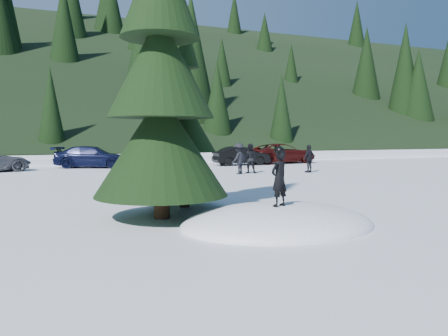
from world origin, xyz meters
name	(u,v)px	position (x,y,z in m)	size (l,w,h in m)	color
ground	(278,225)	(0.00, 0.00, 0.00)	(200.00, 200.00, 0.00)	white
snow_mound	(278,225)	(0.00, 0.00, 0.00)	(4.48, 3.52, 0.96)	white
forest_hillside	(83,57)	(0.00, 54.00, 12.50)	(200.00, 60.00, 25.00)	black
spruce_tall	(160,80)	(-2.20, 1.80, 3.32)	(3.20, 3.20, 8.60)	black
spruce_short	(184,132)	(-1.20, 3.20, 2.10)	(2.20, 2.20, 5.37)	black
child_skier	(279,178)	(-0.13, -0.25, 1.09)	(0.44, 0.29, 1.22)	black
adult_0	(250,158)	(5.19, 12.47, 0.78)	(0.76, 0.59, 1.56)	black
adult_1	(309,159)	(8.34, 11.62, 0.75)	(0.88, 0.37, 1.50)	black
adult_2	(239,159)	(4.43, 12.14, 0.81)	(1.04, 0.60, 1.61)	black
car_3	(92,157)	(-2.18, 19.66, 0.67)	(1.87, 4.61, 1.34)	black
car_4	(152,157)	(1.40, 18.84, 0.66)	(1.56, 3.88, 1.32)	#94969C
car_5	(241,156)	(7.37, 18.34, 0.63)	(1.33, 3.82, 1.26)	black
car_6	(281,153)	(10.90, 19.16, 0.71)	(2.35, 5.10, 1.42)	#3A0C0A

